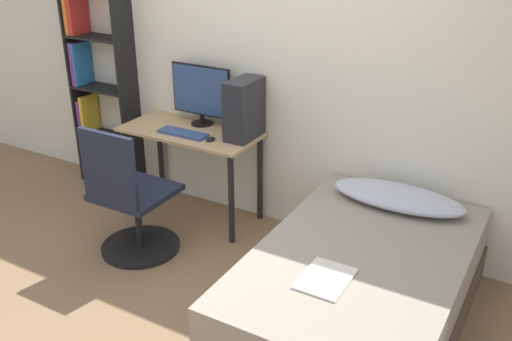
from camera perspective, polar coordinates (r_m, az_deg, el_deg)
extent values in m
plane|color=#846647|center=(3.64, -9.86, -13.89)|extent=(14.00, 14.00, 0.00)
cube|color=silver|center=(4.17, 1.47, 10.73)|extent=(8.00, 0.05, 2.50)
cube|color=tan|center=(4.37, -6.56, 3.89)|extent=(1.08, 0.52, 0.02)
cylinder|color=black|center=(4.66, -12.74, -0.10)|extent=(0.04, 0.04, 0.70)
cylinder|color=black|center=(4.11, -2.49, -2.93)|extent=(0.04, 0.04, 0.70)
cylinder|color=black|center=(4.94, -9.54, 1.65)|extent=(0.04, 0.04, 0.70)
cylinder|color=black|center=(4.43, 0.39, -0.77)|extent=(0.04, 0.04, 0.70)
cube|color=black|center=(5.25, -17.21, 8.26)|extent=(0.02, 0.24, 1.74)
cube|color=black|center=(4.87, -12.59, 7.54)|extent=(0.02, 0.24, 1.74)
cube|color=black|center=(5.35, -14.00, -0.95)|extent=(0.54, 0.24, 0.02)
cube|color=black|center=(5.19, -14.48, 3.36)|extent=(0.54, 0.24, 0.02)
cube|color=black|center=(5.05, -14.99, 7.92)|extent=(0.54, 0.24, 0.02)
cube|color=black|center=(4.95, -15.54, 12.69)|extent=(0.54, 0.24, 0.02)
cube|color=brown|center=(5.44, -16.06, 1.26)|extent=(0.03, 0.20, 0.33)
cube|color=gold|center=(5.43, -15.81, 1.04)|extent=(0.02, 0.20, 0.30)
cube|color=black|center=(5.41, -15.55, 0.84)|extent=(0.03, 0.20, 0.27)
cube|color=#7A338E|center=(5.30, -16.58, 5.36)|extent=(0.03, 0.20, 0.29)
cube|color=gold|center=(5.27, -16.31, 5.51)|extent=(0.03, 0.20, 0.33)
cube|color=#7A338E|center=(5.18, -17.20, 10.25)|extent=(0.03, 0.20, 0.37)
cube|color=#2870B7|center=(5.16, -16.97, 10.20)|extent=(0.02, 0.20, 0.36)
cube|color=orange|center=(5.09, -17.81, 15.08)|extent=(0.04, 0.20, 0.39)
cube|color=red|center=(5.06, -17.40, 14.74)|extent=(0.04, 0.20, 0.33)
cylinder|color=black|center=(4.28, -11.43, -7.44)|extent=(0.57, 0.57, 0.03)
cylinder|color=black|center=(4.17, -11.68, -4.89)|extent=(0.05, 0.05, 0.41)
cube|color=black|center=(4.06, -11.94, -2.14)|extent=(0.49, 0.49, 0.04)
cube|color=black|center=(3.80, -14.54, 0.16)|extent=(0.44, 0.04, 0.50)
cube|color=#4C3D2D|center=(3.48, 10.02, -13.54)|extent=(1.12, 1.81, 0.23)
cube|color=gray|center=(3.33, 10.34, -10.04)|extent=(1.09, 1.78, 0.28)
ellipsoid|color=#B2B7C6|center=(3.77, 13.99, -2.58)|extent=(0.85, 0.36, 0.11)
cube|color=silver|center=(3.00, 6.96, -10.68)|extent=(0.24, 0.32, 0.01)
cylinder|color=black|center=(4.49, -5.40, 4.72)|extent=(0.17, 0.17, 0.01)
cylinder|color=black|center=(4.48, -5.42, 5.24)|extent=(0.04, 0.04, 0.08)
cube|color=black|center=(4.41, -5.50, 7.98)|extent=(0.52, 0.01, 0.39)
cube|color=navy|center=(4.41, -5.56, 7.95)|extent=(0.50, 0.01, 0.37)
cube|color=#33477A|center=(4.28, -7.32, 3.71)|extent=(0.40, 0.13, 0.02)
cube|color=#232328|center=(4.13, -1.19, 6.16)|extent=(0.17, 0.33, 0.44)
ellipsoid|color=black|center=(4.15, -4.57, 3.13)|extent=(0.06, 0.09, 0.02)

